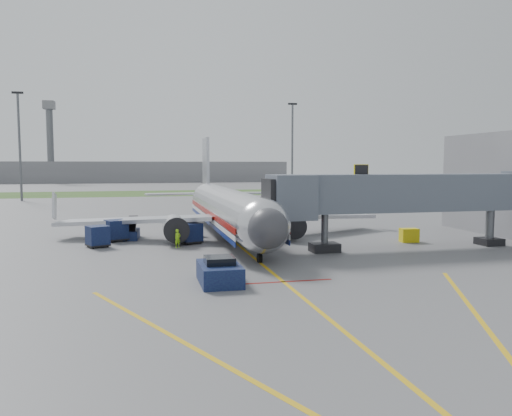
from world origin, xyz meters
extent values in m
plane|color=#565659|center=(0.00, 0.00, 0.00)|extent=(400.00, 400.00, 0.00)
cube|color=#2D4C1E|center=(0.00, 90.00, 0.01)|extent=(300.00, 25.00, 0.01)
cube|color=gold|center=(0.00, -2.00, 0.00)|extent=(0.25, 50.00, 0.01)
cube|color=maroon|center=(0.00, -4.00, 0.00)|extent=(6.00, 0.25, 0.01)
cube|color=gold|center=(-6.00, -14.00, 0.00)|extent=(9.52, 20.04, 0.01)
cube|color=gold|center=(6.00, -14.00, 0.00)|extent=(9.52, 20.04, 0.01)
cylinder|color=silver|center=(0.00, 15.00, 2.70)|extent=(3.80, 28.00, 3.80)
sphere|color=silver|center=(0.00, 1.00, 2.70)|extent=(3.80, 3.80, 3.80)
sphere|color=#38383D|center=(0.00, -0.30, 2.70)|extent=(2.74, 2.74, 2.74)
cube|color=black|center=(0.00, 0.60, 3.25)|extent=(2.20, 1.20, 0.55)
cone|color=silver|center=(0.00, 31.50, 2.70)|extent=(3.80, 5.00, 3.80)
cube|color=#B7BAC1|center=(0.00, 31.00, 6.70)|extent=(0.35, 4.20, 7.00)
cube|color=#B7BAC1|center=(-8.50, 15.00, 1.80)|extent=(15.10, 8.59, 1.13)
cube|color=#B7BAC1|center=(8.50, 15.00, 1.80)|extent=(15.10, 8.59, 1.13)
cylinder|color=silver|center=(-5.20, 12.00, 1.35)|extent=(2.10, 3.60, 2.10)
cylinder|color=silver|center=(5.20, 12.00, 1.35)|extent=(2.10, 3.60, 2.10)
cube|color=maroon|center=(1.92, 15.00, 2.35)|extent=(0.05, 28.00, 0.45)
cube|color=navy|center=(1.92, 15.00, 1.45)|extent=(0.05, 28.00, 0.35)
cylinder|color=black|center=(0.00, 2.00, 0.30)|extent=(0.28, 0.70, 0.70)
cylinder|color=black|center=(-2.60, 15.50, 0.45)|extent=(0.50, 1.00, 1.00)
cylinder|color=black|center=(2.60, 15.50, 0.45)|extent=(0.50, 1.00, 1.00)
cube|color=slate|center=(13.00, 5.00, 4.60)|extent=(20.00, 3.00, 3.00)
cube|color=slate|center=(3.20, 5.00, 4.40)|extent=(3.20, 3.60, 3.40)
cube|color=black|center=(2.00, 5.00, 4.40)|extent=(1.60, 3.00, 2.80)
cube|color=yellow|center=(9.00, 5.00, 6.40)|extent=(1.20, 0.15, 1.00)
cylinder|color=#595B60|center=(6.00, 5.00, 1.55)|extent=(0.56, 0.56, 3.10)
cube|color=black|center=(6.00, 5.00, 0.35)|extent=(2.20, 1.60, 0.70)
cylinder|color=#595B60|center=(21.00, 5.00, 1.55)|extent=(0.70, 0.70, 3.10)
cube|color=black|center=(21.00, 5.00, 0.30)|extent=(1.80, 1.80, 0.60)
cylinder|color=#595B60|center=(-30.00, 70.00, 10.00)|extent=(0.44, 0.44, 20.00)
cube|color=black|center=(-30.00, 70.00, 20.20)|extent=(2.00, 0.40, 0.40)
cylinder|color=#595B60|center=(25.00, 75.00, 10.00)|extent=(0.44, 0.44, 20.00)
cube|color=black|center=(25.00, 75.00, 20.20)|extent=(2.00, 0.40, 0.40)
cube|color=slate|center=(-10.00, 170.00, 4.00)|extent=(120.00, 14.00, 8.00)
cylinder|color=#595B60|center=(-40.00, 165.00, 14.00)|extent=(2.40, 2.40, 28.00)
cube|color=slate|center=(-40.00, 165.00, 28.50)|extent=(4.00, 4.00, 3.00)
cube|color=#0D0C37|center=(-3.72, -3.50, 0.58)|extent=(2.31, 3.78, 1.15)
cube|color=black|center=(-3.72, -3.50, 1.31)|extent=(1.68, 1.68, 0.52)
cylinder|color=black|center=(-4.66, -4.86, 0.42)|extent=(0.23, 0.84, 0.84)
cylinder|color=black|center=(-2.78, -4.86, 0.42)|extent=(0.23, 0.84, 0.84)
cylinder|color=black|center=(-4.66, -2.14, 0.42)|extent=(0.23, 0.84, 0.84)
cylinder|color=black|center=(-2.77, -2.14, 0.42)|extent=(0.23, 0.84, 0.84)
cube|color=#0D0C37|center=(-3.84, 11.64, 0.98)|extent=(2.02, 2.02, 1.60)
cube|color=black|center=(-3.84, 11.64, 0.19)|extent=(2.09, 2.09, 0.12)
cylinder|color=black|center=(-4.23, 10.86, 0.14)|extent=(0.31, 0.35, 0.29)
cylinder|color=black|center=(-3.06, 11.26, 0.14)|extent=(0.31, 0.35, 0.29)
cylinder|color=black|center=(-4.62, 12.03, 0.14)|extent=(0.31, 0.35, 0.29)
cylinder|color=black|center=(-3.45, 12.43, 0.14)|extent=(0.31, 0.35, 0.29)
cube|color=#0D0C37|center=(-10.28, 14.48, 1.06)|extent=(2.25, 2.25, 1.72)
cube|color=black|center=(-10.28, 14.48, 0.20)|extent=(2.32, 2.32, 0.13)
cylinder|color=black|center=(-10.65, 13.61, 0.16)|extent=(0.34, 0.38, 0.31)
cylinder|color=black|center=(-9.41, 14.12, 0.16)|extent=(0.34, 0.38, 0.31)
cylinder|color=black|center=(-11.15, 14.85, 0.16)|extent=(0.34, 0.38, 0.31)
cylinder|color=black|center=(-9.92, 15.35, 0.16)|extent=(0.34, 0.38, 0.31)
cube|color=#0D0C37|center=(-11.65, 11.44, 0.98)|extent=(2.12, 2.12, 1.60)
cube|color=black|center=(-11.65, 11.44, 0.19)|extent=(2.19, 2.19, 0.12)
cylinder|color=black|center=(-11.96, 10.62, 0.14)|extent=(0.33, 0.36, 0.29)
cylinder|color=black|center=(-10.83, 11.13, 0.14)|extent=(0.33, 0.36, 0.29)
cylinder|color=black|center=(-12.47, 11.75, 0.14)|extent=(0.33, 0.36, 0.29)
cylinder|color=black|center=(-11.35, 12.26, 0.14)|extent=(0.33, 0.36, 0.29)
cube|color=#0D0C37|center=(-8.98, 15.71, 0.42)|extent=(1.55, 3.42, 0.83)
cube|color=black|center=(-8.94, 16.18, 1.30)|extent=(1.11, 3.79, 1.31)
cylinder|color=black|center=(-9.53, 14.55, 0.26)|extent=(0.24, 0.53, 0.52)
cylinder|color=black|center=(-8.61, 14.48, 0.26)|extent=(0.24, 0.53, 0.52)
cylinder|color=black|center=(-9.35, 16.95, 0.26)|extent=(0.24, 0.53, 0.52)
cylinder|color=black|center=(-8.42, 16.88, 0.26)|extent=(0.24, 0.53, 0.52)
cube|color=yellow|center=(15.13, 8.00, 0.61)|extent=(1.63, 1.18, 1.22)
cylinder|color=black|center=(14.62, 8.06, 0.15)|extent=(0.24, 0.33, 0.30)
cylinder|color=black|center=(15.63, 7.94, 0.15)|extent=(0.24, 0.33, 0.30)
imported|color=#91E11A|center=(-5.16, 9.65, 0.77)|extent=(0.67, 0.62, 1.54)
camera|label=1|loc=(-8.10, -31.71, 6.89)|focal=35.00mm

